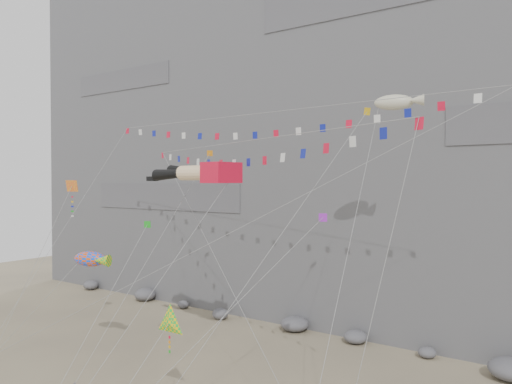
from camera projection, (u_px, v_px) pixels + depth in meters
cliff at (362, 83)px, 57.38m from camera, size 80.00×28.00×50.00m
talus_boulders at (295, 324)px, 45.71m from camera, size 60.00×3.00×1.20m
legs_kite at (199, 173)px, 35.78m from camera, size 8.13×15.27×19.71m
flag_banner_upper at (265, 113)px, 38.39m from camera, size 35.18×15.03×28.85m
flag_banner_lower at (241, 142)px, 34.78m from camera, size 28.80×14.58×21.45m
harlequin_kite at (72, 186)px, 39.95m from camera, size 3.06×6.88×14.73m
fish_windsock at (90, 259)px, 38.39m from camera, size 8.13×6.04×10.91m
delta_kite at (169, 323)px, 28.70m from camera, size 2.23×7.22×8.90m
blimp_windsock at (394, 103)px, 33.80m from camera, size 3.91×14.35×23.18m
small_kite_a at (207, 159)px, 40.46m from camera, size 2.21×16.21×22.41m
small_kite_b at (320, 221)px, 31.67m from camera, size 7.30×13.33×18.28m
small_kite_c at (145, 228)px, 34.57m from camera, size 1.95×10.10×14.39m
small_kite_d at (361, 120)px, 30.90m from camera, size 7.60×13.92×23.53m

